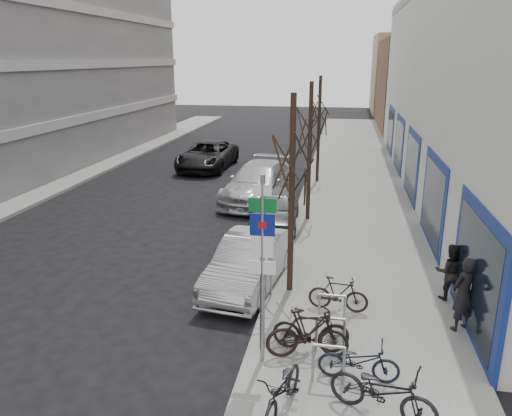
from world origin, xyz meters
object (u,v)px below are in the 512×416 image
at_px(parked_car_back, 259,182).
at_px(pedestrian_far, 450,271).
at_px(meter_back, 305,177).
at_px(parked_car_front, 249,262).
at_px(parked_car_mid, 275,208).
at_px(bike_near_right, 308,332).
at_px(tree_mid, 311,119).
at_px(pedestrian_near, 463,294).
at_px(meter_mid, 293,210).
at_px(bike_mid_inner, 310,331).
at_px(highway_sign_pole, 262,260).
at_px(bike_rack, 330,330).
at_px(meter_front, 271,270).
at_px(bike_mid_curb, 359,358).
at_px(bike_near_left, 283,387).
at_px(tree_near, 293,148).
at_px(tree_far, 320,104).
at_px(bike_far_inner, 338,294).
at_px(lane_car, 208,155).
at_px(bike_far_curb, 383,387).

height_order(parked_car_back, pedestrian_far, pedestrian_far).
bearing_deg(meter_back, parked_car_front, -94.21).
bearing_deg(parked_car_mid, bike_near_right, -80.92).
distance_m(tree_mid, pedestrian_near, 9.47).
distance_m(meter_mid, bike_mid_inner, 8.11).
relative_size(highway_sign_pole, parked_car_back, 0.71).
distance_m(bike_rack, pedestrian_near, 3.37).
height_order(tree_mid, parked_car_back, tree_mid).
bearing_deg(meter_front, meter_mid, 90.00).
xyz_separation_m(meter_back, bike_mid_curb, (2.24, -14.32, -0.28)).
height_order(bike_near_left, bike_near_right, bike_near_right).
xyz_separation_m(parked_car_front, parked_car_mid, (0.00, 5.38, 0.01)).
bearing_deg(bike_near_right, bike_rack, -80.12).
bearing_deg(highway_sign_pole, bike_near_left, -67.50).
distance_m(highway_sign_pole, pedestrian_near, 5.07).
height_order(tree_near, tree_mid, same).
relative_size(tree_far, meter_back, 4.33).
relative_size(bike_mid_inner, pedestrian_far, 1.09).
height_order(tree_mid, tree_far, same).
distance_m(tree_far, meter_mid, 8.62).
xyz_separation_m(bike_far_inner, lane_car, (-7.98, 16.67, 0.19)).
xyz_separation_m(meter_front, bike_far_inner, (1.79, -0.50, -0.30)).
bearing_deg(highway_sign_pole, bike_mid_curb, -8.73).
bearing_deg(bike_near_right, tree_far, -15.07).
distance_m(highway_sign_pole, bike_far_inner, 3.48).
xyz_separation_m(bike_mid_curb, bike_mid_inner, (-1.02, 0.80, 0.03)).
bearing_deg(meter_mid, meter_front, -90.00).
distance_m(bike_far_inner, parked_car_front, 2.86).
height_order(meter_front, bike_mid_curb, meter_front).
relative_size(bike_near_right, parked_car_mid, 0.43).
bearing_deg(bike_far_curb, tree_far, 28.12).
xyz_separation_m(tree_mid, meter_mid, (-0.45, -1.50, -3.19)).
bearing_deg(bike_far_curb, pedestrian_near, -9.47).
distance_m(meter_front, parked_car_back, 10.01).
bearing_deg(bike_far_inner, parked_car_mid, 26.47).
xyz_separation_m(parked_car_front, lane_car, (-5.45, 15.36, 0.06)).
relative_size(tree_mid, bike_far_curb, 2.78).
bearing_deg(parked_car_back, bike_far_inner, -62.50).
relative_size(meter_back, bike_near_left, 0.71).
relative_size(tree_near, pedestrian_near, 3.02).
relative_size(tree_near, bike_far_inner, 3.60).
distance_m(highway_sign_pole, bike_far_curb, 3.21).
relative_size(tree_near, meter_front, 4.33).
relative_size(highway_sign_pole, tree_far, 0.76).
distance_m(highway_sign_pole, bike_near_left, 2.42).
bearing_deg(bike_far_curb, highway_sign_pole, 82.22).
xyz_separation_m(highway_sign_pole, bike_near_left, (0.64, -1.54, -1.76)).
bearing_deg(bike_rack, tree_far, 94.32).
bearing_deg(bike_near_left, meter_back, 106.21).
distance_m(tree_mid, parked_car_mid, 3.66).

